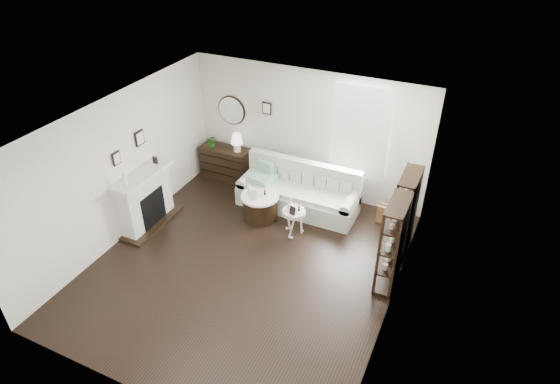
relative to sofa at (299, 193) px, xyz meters
The scene contains 18 objects.
room 1.55m from the sofa, 45.84° to the left, with size 5.50×5.50×5.50m.
fireplace 3.03m from the sofa, 143.97° to the right, with size 0.50×1.40×1.84m.
shelf_unit_far 2.32m from the sofa, 13.40° to the right, with size 0.30×0.80×1.60m.
shelf_unit_near 2.67m from the sofa, 32.88° to the right, with size 0.30×0.80×1.60m.
sofa is the anchor object (origin of this frame).
quilt 0.84m from the sofa, behind, with size 0.55×0.45×0.14m, color #279174.
suitcase 1.90m from the sofa, ahead, with size 0.57×0.19×0.38m, color brown.
dresser 2.00m from the sofa, 168.62° to the left, with size 1.11×0.48×0.74m.
table_lamp 1.80m from the sofa, 166.44° to the left, with size 0.26×0.26×0.41m, color white, non-canonical shape.
potted_plant 2.33m from the sofa, behind, with size 0.25×0.21×0.27m, color #185418.
drum_table 0.87m from the sofa, 129.03° to the right, with size 0.75×0.75×0.52m.
pedestal_table 0.94m from the sofa, 73.02° to the right, with size 0.44×0.44×0.53m.
eiffel_drum 0.83m from the sofa, 126.66° to the right, with size 0.11×0.11×0.18m, color black, non-canonical shape.
bottle_drum 1.11m from the sofa, 134.10° to the right, with size 0.06×0.06×0.27m, color silver.
card_frame_drum 1.10m from the sofa, 124.78° to the right, with size 0.15×0.01×0.20m, color silver.
eiffel_ped 0.98m from the sofa, 67.39° to the right, with size 0.11×0.11×0.19m, color black, non-canonical shape.
flask_ped 0.96m from the sofa, 77.40° to the right, with size 0.14×0.14×0.27m, color silver, non-canonical shape.
card_frame_ped 1.09m from the sofa, 73.86° to the right, with size 0.12×0.01×0.17m, color black.
Camera 1 is at (3.13, -5.34, 5.56)m, focal length 30.00 mm.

